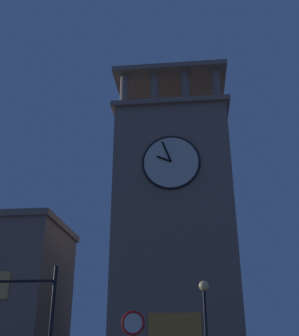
# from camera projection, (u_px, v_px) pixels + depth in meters

# --- Properties ---
(clocktower) EXTENTS (9.00, 9.46, 25.18)m
(clocktower) POSITION_uv_depth(u_px,v_px,m) (175.00, 234.00, 31.69)
(clocktower) COLOR gray
(clocktower) RESTS_ON ground_plane
(traffic_signal_near) EXTENTS (3.30, 0.41, 5.22)m
(traffic_signal_near) POSITION_uv_depth(u_px,v_px,m) (26.00, 312.00, 16.96)
(traffic_signal_near) COLOR black
(traffic_signal_near) RESTS_ON ground_plane
(street_lamp) EXTENTS (0.44, 0.44, 4.77)m
(street_lamp) POSITION_uv_depth(u_px,v_px,m) (205.00, 314.00, 17.83)
(street_lamp) COLOR black
(street_lamp) RESTS_ON ground_plane
(no_horn_sign) EXTENTS (0.78, 0.14, 3.17)m
(no_horn_sign) POSITION_uv_depth(u_px,v_px,m) (133.00, 332.00, 13.45)
(no_horn_sign) COLOR black
(no_horn_sign) RESTS_ON ground_plane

